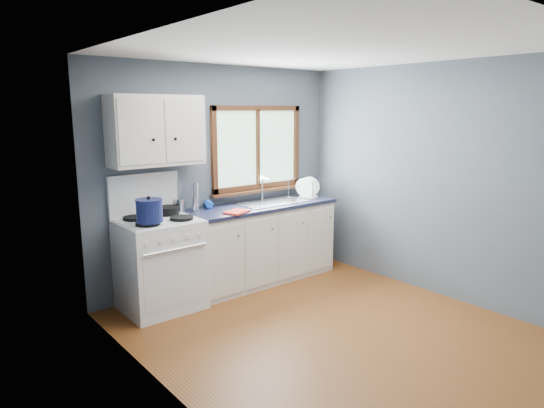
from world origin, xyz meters
TOP-DOWN VIEW (x-y plane):
  - floor at (0.00, 0.00)m, footprint 3.20×3.60m
  - ceiling at (0.00, 0.00)m, footprint 3.20×3.60m
  - wall_back at (0.00, 1.81)m, footprint 3.20×0.02m
  - wall_left at (-1.61, 0.00)m, footprint 0.02×3.60m
  - wall_right at (1.61, 0.00)m, footprint 0.02×3.60m
  - gas_range at (-0.95, 1.47)m, footprint 0.76×0.69m
  - base_cabinets at (0.36, 1.49)m, footprint 1.85×0.60m
  - countertop at (0.36, 1.49)m, footprint 1.89×0.64m
  - sink at (0.54, 1.49)m, footprint 0.84×0.46m
  - window at (0.54, 1.77)m, footprint 1.36×0.10m
  - upper_cabinets at (-0.85, 1.63)m, footprint 0.95×0.35m
  - skillet at (-0.75, 1.63)m, footprint 0.41×0.33m
  - stockpot at (-1.12, 1.30)m, footprint 0.29×0.29m
  - utensil_crock at (-0.57, 1.71)m, footprint 0.14×0.14m
  - thermos at (-0.43, 1.63)m, footprint 0.08×0.08m
  - soap_bottle at (-0.26, 1.62)m, footprint 0.12×0.12m
  - dish_towel at (-0.13, 1.27)m, footprint 0.31×0.27m
  - dish_rack at (1.15, 1.53)m, footprint 0.56×0.50m

SIDE VIEW (x-z plane):
  - floor at x=0.00m, z-range -0.02..0.00m
  - base_cabinets at x=0.36m, z-range -0.03..0.85m
  - gas_range at x=-0.95m, z-range -0.19..1.17m
  - sink at x=0.54m, z-range 0.64..1.08m
  - countertop at x=0.36m, z-range 0.88..0.92m
  - dish_towel at x=-0.13m, z-range 0.92..0.94m
  - dish_rack at x=1.15m, z-range 0.86..1.11m
  - skillet at x=-0.75m, z-range 0.96..1.01m
  - utensil_crock at x=-0.57m, z-range 0.82..1.17m
  - soap_bottle at x=-0.26m, z-range 0.92..1.15m
  - stockpot at x=-1.12m, z-range 0.95..1.20m
  - thermos at x=-0.43m, z-range 0.92..1.23m
  - wall_back at x=0.00m, z-range 0.00..2.50m
  - wall_left at x=-1.61m, z-range 0.00..2.50m
  - wall_right at x=1.61m, z-range 0.00..2.50m
  - window at x=0.54m, z-range 0.96..1.99m
  - upper_cabinets at x=-0.85m, z-range 1.45..2.15m
  - ceiling at x=0.00m, z-range 2.50..2.52m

